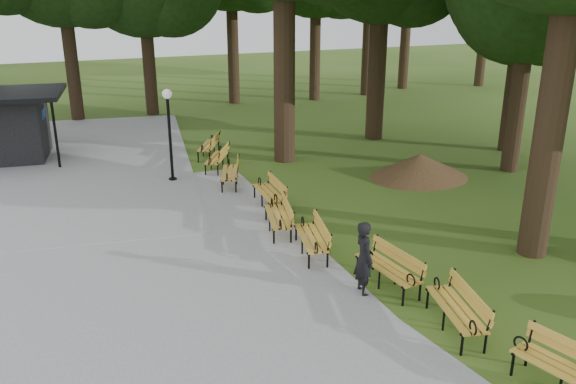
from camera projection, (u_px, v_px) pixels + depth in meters
name	position (u px, v px, depth m)	size (l,w,h in m)	color
ground	(400.00, 314.00, 11.63)	(100.00, 100.00, 0.00)	#335217
path	(168.00, 286.00, 12.66)	(12.00, 38.00, 0.06)	gray
person	(364.00, 258.00, 12.16)	(0.60, 0.40, 1.65)	black
kiosk	(0.00, 126.00, 21.90)	(4.17, 3.63, 2.61)	black
lamp_post	(169.00, 116.00, 19.06)	(0.32, 0.32, 3.14)	black
dirt_mound	(420.00, 166.00, 20.07)	(2.98, 2.98, 0.84)	#47301C
bench_1	(569.00, 372.00, 9.14)	(1.90, 0.64, 0.88)	gold
bench_2	(456.00, 309.00, 10.96)	(1.90, 0.64, 0.88)	gold
bench_3	(388.00, 268.00, 12.57)	(1.90, 0.64, 0.88)	gold
bench_4	(311.00, 238.00, 14.12)	(1.90, 0.64, 0.88)	gold
bench_5	(278.00, 217.00, 15.45)	(1.90, 0.64, 0.88)	gold
bench_6	(269.00, 193.00, 17.27)	(1.90, 0.64, 0.88)	gold
bench_7	(230.00, 173.00, 19.18)	(1.90, 0.64, 0.88)	gold
bench_8	(217.00, 158.00, 20.91)	(1.90, 0.64, 0.88)	gold
bench_9	(208.00, 146.00, 22.54)	(1.90, 0.64, 0.88)	gold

